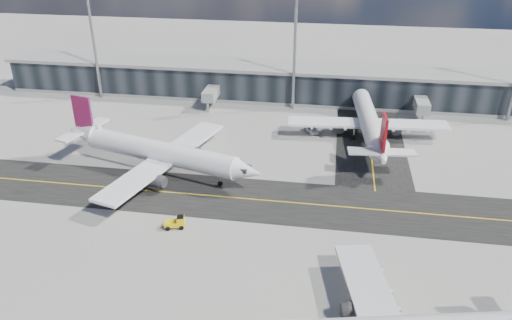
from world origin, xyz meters
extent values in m
plane|color=gray|center=(0.00, 0.00, 0.00)|extent=(300.00, 300.00, 0.00)
cube|color=black|center=(0.00, 4.00, 0.01)|extent=(180.00, 14.00, 0.02)
cube|color=black|center=(18.00, 35.00, 0.01)|extent=(14.00, 50.00, 0.02)
cube|color=yellow|center=(0.00, 4.00, 0.03)|extent=(180.00, 0.25, 0.01)
cube|color=yellow|center=(18.00, 35.00, 0.03)|extent=(0.25, 50.00, 0.01)
cube|color=black|center=(0.00, 55.00, 4.00)|extent=(150.00, 12.00, 8.00)
cube|color=gray|center=(0.00, 55.00, 8.40)|extent=(152.00, 13.00, 0.80)
cube|color=gray|center=(0.00, 55.00, 0.40)|extent=(150.00, 12.20, 0.80)
cube|color=gray|center=(-20.00, 47.00, 3.50)|extent=(3.00, 10.00, 2.40)
cylinder|color=gray|center=(-20.00, 42.00, 1.20)|extent=(0.60, 0.60, 2.40)
cube|color=gray|center=(30.00, 47.00, 3.50)|extent=(3.00, 10.00, 2.40)
cylinder|color=gray|center=(30.00, 42.00, 1.20)|extent=(0.60, 0.60, 2.40)
cylinder|color=gray|center=(-50.00, 48.00, 14.00)|extent=(0.70, 0.70, 28.00)
cylinder|color=gray|center=(0.00, 48.00, 14.00)|extent=(0.70, 0.70, 28.00)
cylinder|color=white|center=(-21.06, 11.03, 4.13)|extent=(30.89, 12.41, 4.13)
cone|color=white|center=(-4.20, 6.24, 4.13)|extent=(6.09, 5.38, 4.13)
cone|color=white|center=(-38.43, 15.96, 4.74)|extent=(7.08, 5.66, 4.13)
cube|color=white|center=(-20.07, 10.75, 3.09)|extent=(14.53, 35.14, 0.52)
cylinder|color=#2D2D30|center=(-17.39, 16.42, 1.96)|extent=(4.81, 3.46, 2.37)
cylinder|color=#2D2D30|center=(-20.77, 4.51, 1.96)|extent=(4.81, 3.46, 2.37)
cube|color=silver|center=(-17.39, 16.42, 2.78)|extent=(2.10, 0.96, 0.83)
cube|color=silver|center=(-20.77, 4.51, 2.78)|extent=(2.10, 0.96, 0.83)
cube|color=#6A154D|center=(-37.93, 15.82, 9.08)|extent=(4.29, 1.63, 6.39)
cube|color=white|center=(-38.43, 15.96, 5.36)|extent=(6.16, 12.69, 0.36)
cube|color=#2D2D30|center=(-4.69, 6.39, 4.54)|extent=(2.60, 2.75, 0.72)
cylinder|color=gray|center=(-9.16, 7.65, 1.24)|extent=(0.31, 0.31, 2.06)
cylinder|color=black|center=(-9.16, 7.65, 0.46)|extent=(0.99, 0.60, 0.93)
cylinder|color=black|center=(-21.21, 14.29, 0.57)|extent=(1.23, 0.81, 1.13)
cylinder|color=black|center=(-22.90, 8.34, 0.57)|extent=(1.23, 0.81, 1.13)
cylinder|color=white|center=(17.44, 32.72, 3.99)|extent=(6.47, 30.18, 3.99)
cone|color=white|center=(16.03, 49.64, 3.99)|extent=(4.40, 5.31, 3.99)
cone|color=white|center=(18.89, 15.31, 4.59)|extent=(4.48, 6.30, 3.99)
cube|color=white|center=(17.36, 33.72, 3.00)|extent=(34.24, 7.80, 0.50)
cylinder|color=#2D2D30|center=(11.30, 34.21, 1.90)|extent=(2.64, 4.37, 2.30)
cylinder|color=#2D2D30|center=(23.24, 35.21, 1.90)|extent=(2.64, 4.37, 2.30)
cube|color=silver|center=(11.30, 34.21, 2.70)|extent=(0.56, 2.02, 0.80)
cube|color=silver|center=(23.24, 35.21, 2.70)|extent=(0.56, 2.02, 0.80)
cube|color=#A70B14|center=(18.85, 15.81, 8.79)|extent=(0.80, 4.22, 6.19)
cube|color=white|center=(18.89, 15.31, 5.19)|extent=(12.17, 3.78, 0.35)
cube|color=#2D2D30|center=(16.07, 49.14, 4.39)|extent=(2.36, 2.17, 0.70)
cylinder|color=gray|center=(16.44, 44.66, 1.20)|extent=(0.26, 0.26, 2.00)
cylinder|color=black|center=(16.44, 44.66, 0.45)|extent=(0.42, 0.92, 0.90)
cylinder|color=black|center=(14.54, 31.48, 0.55)|extent=(0.59, 1.14, 1.10)
cylinder|color=black|center=(20.51, 31.98, 0.55)|extent=(0.59, 1.14, 1.10)
cylinder|color=#2D2D30|center=(14.93, -21.61, 1.88)|extent=(4.54, 3.10, 2.28)
cube|color=silver|center=(14.93, -21.61, 2.67)|extent=(2.02, 0.80, 0.79)
cube|color=yellow|center=(-13.22, -6.19, 0.78)|extent=(3.39, 2.17, 0.73)
cube|color=yellow|center=(-12.31, -5.96, 1.46)|extent=(1.44, 1.59, 0.94)
cube|color=black|center=(-12.31, -5.96, 1.82)|extent=(1.33, 1.52, 0.26)
cylinder|color=black|center=(-12.37, -5.28, 0.36)|extent=(0.77, 0.43, 0.73)
cylinder|color=black|center=(-12.04, -6.60, 0.36)|extent=(0.77, 0.43, 0.73)
cylinder|color=black|center=(-14.39, -5.79, 0.36)|extent=(0.77, 0.43, 0.73)
cylinder|color=black|center=(-14.06, -7.10, 0.36)|extent=(0.77, 0.43, 0.73)
imported|color=white|center=(5.62, 33.91, 0.65)|extent=(4.20, 5.13, 1.30)
camera|label=1|loc=(9.32, -67.48, 44.29)|focal=35.00mm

